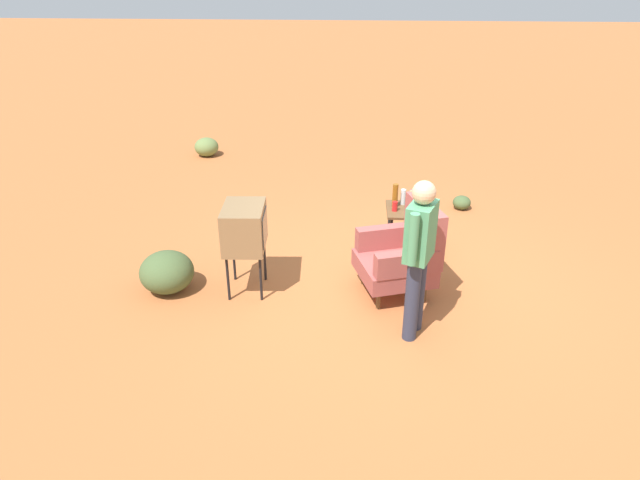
{
  "coord_description": "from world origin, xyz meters",
  "views": [
    {
      "loc": [
        5.63,
        -0.51,
        3.43
      ],
      "look_at": [
        0.13,
        -0.86,
        0.65
      ],
      "focal_mm": 31.76,
      "sensor_mm": 36.0,
      "label": 1
    }
  ],
  "objects_px": {
    "flower_vase": "(411,200)",
    "tv_on_stand": "(244,228)",
    "armchair": "(404,253)",
    "side_table": "(409,215)",
    "bottle_tall_amber": "(395,196)",
    "bottle_wine_green": "(427,202)",
    "bottle_short_clear": "(403,197)",
    "soda_can_red": "(395,206)",
    "person_standing": "(419,251)"
  },
  "relations": [
    {
      "from": "side_table",
      "to": "tv_on_stand",
      "type": "bearing_deg",
      "value": -61.04
    },
    {
      "from": "side_table",
      "to": "bottle_tall_amber",
      "type": "height_order",
      "value": "bottle_tall_amber"
    },
    {
      "from": "armchair",
      "to": "flower_vase",
      "type": "distance_m",
      "value": 0.96
    },
    {
      "from": "armchair",
      "to": "soda_can_red",
      "type": "distance_m",
      "value": 0.92
    },
    {
      "from": "bottle_tall_amber",
      "to": "tv_on_stand",
      "type": "bearing_deg",
      "value": -57.06
    },
    {
      "from": "person_standing",
      "to": "bottle_wine_green",
      "type": "height_order",
      "value": "person_standing"
    },
    {
      "from": "side_table",
      "to": "person_standing",
      "type": "height_order",
      "value": "person_standing"
    },
    {
      "from": "person_standing",
      "to": "soda_can_red",
      "type": "distance_m",
      "value": 1.71
    },
    {
      "from": "bottle_wine_green",
      "to": "bottle_short_clear",
      "type": "bearing_deg",
      "value": -140.13
    },
    {
      "from": "tv_on_stand",
      "to": "bottle_short_clear",
      "type": "bearing_deg",
      "value": 123.28
    },
    {
      "from": "tv_on_stand",
      "to": "bottle_short_clear",
      "type": "relative_size",
      "value": 5.15
    },
    {
      "from": "person_standing",
      "to": "tv_on_stand",
      "type": "bearing_deg",
      "value": -111.75
    },
    {
      "from": "bottle_tall_amber",
      "to": "soda_can_red",
      "type": "height_order",
      "value": "bottle_tall_amber"
    },
    {
      "from": "person_standing",
      "to": "bottle_short_clear",
      "type": "bearing_deg",
      "value": -179.89
    },
    {
      "from": "bottle_tall_amber",
      "to": "flower_vase",
      "type": "height_order",
      "value": "bottle_tall_amber"
    },
    {
      "from": "flower_vase",
      "to": "bottle_tall_amber",
      "type": "bearing_deg",
      "value": -122.91
    },
    {
      "from": "person_standing",
      "to": "flower_vase",
      "type": "bearing_deg",
      "value": 177.58
    },
    {
      "from": "armchair",
      "to": "bottle_short_clear",
      "type": "relative_size",
      "value": 5.3
    },
    {
      "from": "bottle_short_clear",
      "to": "flower_vase",
      "type": "height_order",
      "value": "flower_vase"
    },
    {
      "from": "armchair",
      "to": "bottle_tall_amber",
      "type": "distance_m",
      "value": 1.06
    },
    {
      "from": "flower_vase",
      "to": "tv_on_stand",
      "type": "bearing_deg",
      "value": -62.46
    },
    {
      "from": "soda_can_red",
      "to": "tv_on_stand",
      "type": "bearing_deg",
      "value": -60.22
    },
    {
      "from": "armchair",
      "to": "bottle_wine_green",
      "type": "xyz_separation_m",
      "value": [
        -0.81,
        0.31,
        0.27
      ]
    },
    {
      "from": "tv_on_stand",
      "to": "bottle_tall_amber",
      "type": "xyz_separation_m",
      "value": [
        -1.1,
        1.69,
        -0.03
      ]
    },
    {
      "from": "armchair",
      "to": "side_table",
      "type": "xyz_separation_m",
      "value": [
        -0.97,
        0.13,
        0.02
      ]
    },
    {
      "from": "person_standing",
      "to": "soda_can_red",
      "type": "relative_size",
      "value": 13.44
    },
    {
      "from": "soda_can_red",
      "to": "armchair",
      "type": "bearing_deg",
      "value": 3.65
    },
    {
      "from": "bottle_wine_green",
      "to": "bottle_tall_amber",
      "type": "relative_size",
      "value": 1.07
    },
    {
      "from": "armchair",
      "to": "person_standing",
      "type": "distance_m",
      "value": 0.9
    },
    {
      "from": "armchair",
      "to": "bottle_short_clear",
      "type": "height_order",
      "value": "armchair"
    },
    {
      "from": "armchair",
      "to": "soda_can_red",
      "type": "bearing_deg",
      "value": -176.35
    },
    {
      "from": "side_table",
      "to": "flower_vase",
      "type": "height_order",
      "value": "flower_vase"
    },
    {
      "from": "armchair",
      "to": "side_table",
      "type": "distance_m",
      "value": 0.98
    },
    {
      "from": "armchair",
      "to": "bottle_tall_amber",
      "type": "height_order",
      "value": "armchair"
    },
    {
      "from": "tv_on_stand",
      "to": "bottle_wine_green",
      "type": "bearing_deg",
      "value": 113.05
    },
    {
      "from": "bottle_short_clear",
      "to": "soda_can_red",
      "type": "bearing_deg",
      "value": -27.65
    },
    {
      "from": "bottle_tall_amber",
      "to": "bottle_wine_green",
      "type": "bearing_deg",
      "value": 58.61
    },
    {
      "from": "armchair",
      "to": "flower_vase",
      "type": "bearing_deg",
      "value": 171.77
    },
    {
      "from": "person_standing",
      "to": "bottle_tall_amber",
      "type": "xyz_separation_m",
      "value": [
        -1.82,
        -0.11,
        -0.18
      ]
    },
    {
      "from": "side_table",
      "to": "tv_on_stand",
      "type": "relative_size",
      "value": 0.59
    },
    {
      "from": "bottle_wine_green",
      "to": "soda_can_red",
      "type": "height_order",
      "value": "bottle_wine_green"
    },
    {
      "from": "tv_on_stand",
      "to": "soda_can_red",
      "type": "relative_size",
      "value": 8.44
    },
    {
      "from": "side_table",
      "to": "tv_on_stand",
      "type": "height_order",
      "value": "tv_on_stand"
    },
    {
      "from": "bottle_short_clear",
      "to": "person_standing",
      "type": "bearing_deg",
      "value": 0.11
    },
    {
      "from": "side_table",
      "to": "person_standing",
      "type": "distance_m",
      "value": 1.81
    },
    {
      "from": "person_standing",
      "to": "bottle_wine_green",
      "type": "bearing_deg",
      "value": 171.01
    },
    {
      "from": "armchair",
      "to": "side_table",
      "type": "bearing_deg",
      "value": 172.43
    },
    {
      "from": "tv_on_stand",
      "to": "bottle_short_clear",
      "type": "distance_m",
      "value": 2.16
    },
    {
      "from": "armchair",
      "to": "person_standing",
      "type": "height_order",
      "value": "person_standing"
    },
    {
      "from": "bottle_short_clear",
      "to": "bottle_wine_green",
      "type": "bearing_deg",
      "value": 39.87
    }
  ]
}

